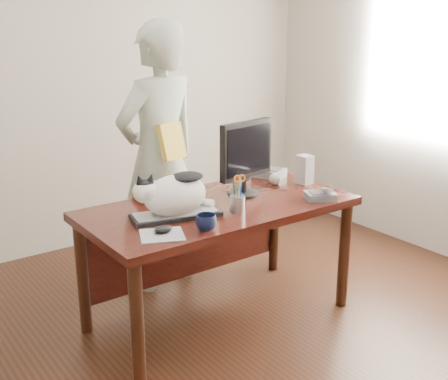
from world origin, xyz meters
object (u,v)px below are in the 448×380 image
keyboard (176,215)px  baseball (275,179)px  phone (321,195)px  speaker (304,169)px  monitor (246,154)px  book_stack (156,192)px  cat (173,194)px  coffee_mug (206,222)px  pen_cup (238,202)px  person (159,159)px  mouse (163,229)px  calculator (269,173)px  desk (212,224)px

keyboard → baseball: baseball is taller
phone → speaker: 0.36m
monitor → book_stack: (-0.48, 0.28, -0.22)m
keyboard → cat: 0.13m
cat → phone: bearing=-2.4°
keyboard → phone: phone is taller
coffee_mug → book_stack: 0.64m
cat → pen_cup: 0.38m
person → pen_cup: bearing=82.0°
keyboard → pen_cup: bearing=-9.0°
keyboard → mouse: bearing=-123.2°
baseball → person: 0.78m
phone → speaker: speaker is taller
phone → person: bearing=148.5°
calculator → desk: bearing=173.1°
keyboard → monitor: bearing=22.4°
cat → mouse: 0.27m
speaker → book_stack: bearing=159.3°
baseball → cat: bearing=-169.7°
cat → person: 0.75m
mouse → book_stack: book_stack is taller
cat → monitor: size_ratio=1.05×
keyboard → person: (0.29, 0.69, 0.14)m
monitor → mouse: bearing=-169.4°
baseball → book_stack: size_ratio=0.31×
speaker → calculator: bearing=104.7°
pen_cup → baseball: size_ratio=2.86×
speaker → monitor: bearing=173.7°
keyboard → person: 0.76m
book_stack → person: size_ratio=0.14×
mouse → speaker: (1.22, 0.24, 0.07)m
keyboard → calculator: calculator is taller
book_stack → calculator: book_stack is taller
pen_cup → calculator: pen_cup is taller
monitor → person: bearing=105.1°
desk → speaker: 0.75m
monitor → cat: bearing=179.9°
pen_cup → cat: bearing=158.7°
mouse → phone: (1.06, -0.07, 0.00)m
monitor → speaker: 0.50m
calculator → mouse: bearing=178.9°
keyboard → mouse: (-0.18, -0.17, 0.01)m
speaker → book_stack: speaker is taller
book_stack → baseball: bearing=-19.7°
mouse → coffee_mug: (0.20, -0.09, 0.02)m
monitor → baseball: monitor is taller
cat → baseball: cat is taller
phone → cat: bearing=-168.9°
mouse → keyboard: bearing=67.3°
baseball → person: size_ratio=0.04×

